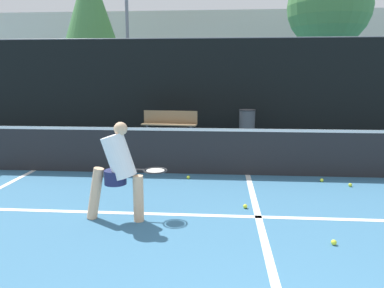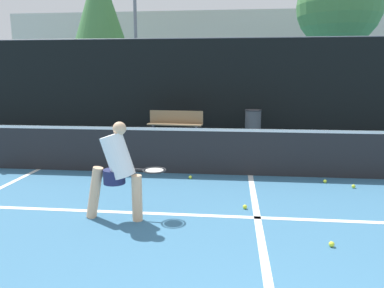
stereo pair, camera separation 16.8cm
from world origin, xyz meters
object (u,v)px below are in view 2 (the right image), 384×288
(courtside_bench, at_px, (175,123))
(parked_car, at_px, (328,108))
(player_practicing, at_px, (117,168))
(trash_bin, at_px, (253,124))

(courtside_bench, distance_m, parked_car, 7.85)
(player_practicing, relative_size, trash_bin, 1.53)
(player_practicing, xyz_separation_m, parked_car, (5.70, 12.03, -0.18))
(player_practicing, bearing_deg, parked_car, 67.86)
(courtside_bench, height_order, parked_car, parked_car)
(courtside_bench, xyz_separation_m, trash_bin, (2.47, 0.19, -0.02))
(parked_car, bearing_deg, player_practicing, -115.35)
(trash_bin, height_order, parked_car, parked_car)
(trash_bin, bearing_deg, parked_car, 54.88)
(player_practicing, height_order, trash_bin, player_practicing)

